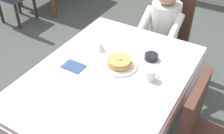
{
  "coord_description": "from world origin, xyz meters",
  "views": [
    {
      "loc": [
        0.84,
        -1.36,
        2.07
      ],
      "look_at": [
        0.01,
        0.04,
        0.79
      ],
      "focal_mm": 43.84,
      "sensor_mm": 36.0,
      "label": 1
    }
  ],
  "objects_px": {
    "chair_diner": "(167,32)",
    "syrup_pitcher": "(101,47)",
    "breakfast_stack": "(119,62)",
    "fork_left_of_plate": "(98,60)",
    "dining_table_main": "(108,83)",
    "plate_breakfast": "(119,66)",
    "diner_person": "(163,27)",
    "bowl_butter": "(151,57)",
    "chair_right_side": "(203,134)",
    "cup_coffee": "(150,75)",
    "spoon_near_edge": "(100,95)",
    "knife_right_of_plate": "(140,75)"
  },
  "relations": [
    {
      "from": "plate_breakfast",
      "to": "bowl_butter",
      "type": "relative_size",
      "value": 2.55
    },
    {
      "from": "diner_person",
      "to": "bowl_butter",
      "type": "relative_size",
      "value": 10.18
    },
    {
      "from": "dining_table_main",
      "to": "syrup_pitcher",
      "type": "height_order",
      "value": "syrup_pitcher"
    },
    {
      "from": "bowl_butter",
      "to": "syrup_pitcher",
      "type": "bearing_deg",
      "value": -165.57
    },
    {
      "from": "chair_diner",
      "to": "breakfast_stack",
      "type": "height_order",
      "value": "chair_diner"
    },
    {
      "from": "chair_right_side",
      "to": "syrup_pitcher",
      "type": "relative_size",
      "value": 11.62
    },
    {
      "from": "bowl_butter",
      "to": "cup_coffee",
      "type": "bearing_deg",
      "value": -67.44
    },
    {
      "from": "fork_left_of_plate",
      "to": "dining_table_main",
      "type": "bearing_deg",
      "value": -118.8
    },
    {
      "from": "chair_diner",
      "to": "chair_right_side",
      "type": "height_order",
      "value": "same"
    },
    {
      "from": "syrup_pitcher",
      "to": "spoon_near_edge",
      "type": "xyz_separation_m",
      "value": [
        0.28,
        -0.46,
        -0.04
      ]
    },
    {
      "from": "dining_table_main",
      "to": "diner_person",
      "type": "bearing_deg",
      "value": 87.53
    },
    {
      "from": "fork_left_of_plate",
      "to": "plate_breakfast",
      "type": "bearing_deg",
      "value": -79.01
    },
    {
      "from": "dining_table_main",
      "to": "knife_right_of_plate",
      "type": "height_order",
      "value": "knife_right_of_plate"
    },
    {
      "from": "chair_diner",
      "to": "knife_right_of_plate",
      "type": "xyz_separation_m",
      "value": [
        0.17,
        -1.06,
        0.21
      ]
    },
    {
      "from": "plate_breakfast",
      "to": "cup_coffee",
      "type": "height_order",
      "value": "cup_coffee"
    },
    {
      "from": "dining_table_main",
      "to": "knife_right_of_plate",
      "type": "distance_m",
      "value": 0.26
    },
    {
      "from": "bowl_butter",
      "to": "spoon_near_edge",
      "type": "height_order",
      "value": "bowl_butter"
    },
    {
      "from": "chair_right_side",
      "to": "cup_coffee",
      "type": "xyz_separation_m",
      "value": [
        -0.47,
        0.11,
        0.25
      ]
    },
    {
      "from": "chair_right_side",
      "to": "bowl_butter",
      "type": "relative_size",
      "value": 8.45
    },
    {
      "from": "plate_breakfast",
      "to": "cup_coffee",
      "type": "distance_m",
      "value": 0.28
    },
    {
      "from": "breakfast_stack",
      "to": "syrup_pitcher",
      "type": "bearing_deg",
      "value": 155.66
    },
    {
      "from": "diner_person",
      "to": "bowl_butter",
      "type": "height_order",
      "value": "diner_person"
    },
    {
      "from": "breakfast_stack",
      "to": "syrup_pitcher",
      "type": "relative_size",
      "value": 2.45
    },
    {
      "from": "diner_person",
      "to": "syrup_pitcher",
      "type": "xyz_separation_m",
      "value": [
        -0.26,
        -0.77,
        0.11
      ]
    },
    {
      "from": "plate_breakfast",
      "to": "knife_right_of_plate",
      "type": "distance_m",
      "value": 0.19
    },
    {
      "from": "knife_right_of_plate",
      "to": "spoon_near_edge",
      "type": "relative_size",
      "value": 1.33
    },
    {
      "from": "bowl_butter",
      "to": "fork_left_of_plate",
      "type": "bearing_deg",
      "value": -146.87
    },
    {
      "from": "fork_left_of_plate",
      "to": "spoon_near_edge",
      "type": "xyz_separation_m",
      "value": [
        0.23,
        -0.33,
        0.0
      ]
    },
    {
      "from": "cup_coffee",
      "to": "syrup_pitcher",
      "type": "bearing_deg",
      "value": 166.01
    },
    {
      "from": "diner_person",
      "to": "spoon_near_edge",
      "type": "distance_m",
      "value": 1.24
    },
    {
      "from": "dining_table_main",
      "to": "diner_person",
      "type": "height_order",
      "value": "diner_person"
    },
    {
      "from": "diner_person",
      "to": "cup_coffee",
      "type": "xyz_separation_m",
      "value": [
        0.26,
        -0.9,
        0.11
      ]
    },
    {
      "from": "cup_coffee",
      "to": "syrup_pitcher",
      "type": "height_order",
      "value": "cup_coffee"
    },
    {
      "from": "breakfast_stack",
      "to": "fork_left_of_plate",
      "type": "distance_m",
      "value": 0.19
    },
    {
      "from": "dining_table_main",
      "to": "bowl_butter",
      "type": "distance_m",
      "value": 0.42
    },
    {
      "from": "cup_coffee",
      "to": "bowl_butter",
      "type": "relative_size",
      "value": 1.03
    },
    {
      "from": "dining_table_main",
      "to": "plate_breakfast",
      "type": "xyz_separation_m",
      "value": [
        0.03,
        0.13,
        0.1
      ]
    },
    {
      "from": "knife_right_of_plate",
      "to": "spoon_near_edge",
      "type": "xyz_separation_m",
      "value": [
        -0.15,
        -0.33,
        0.0
      ]
    },
    {
      "from": "diner_person",
      "to": "plate_breakfast",
      "type": "distance_m",
      "value": 0.89
    },
    {
      "from": "chair_diner",
      "to": "syrup_pitcher",
      "type": "bearing_deg",
      "value": 74.29
    },
    {
      "from": "breakfast_stack",
      "to": "chair_diner",
      "type": "bearing_deg",
      "value": 89.0
    },
    {
      "from": "chair_diner",
      "to": "syrup_pitcher",
      "type": "height_order",
      "value": "chair_diner"
    },
    {
      "from": "breakfast_stack",
      "to": "cup_coffee",
      "type": "xyz_separation_m",
      "value": [
        0.27,
        -0.02,
        -0.0
      ]
    },
    {
      "from": "chair_diner",
      "to": "fork_left_of_plate",
      "type": "height_order",
      "value": "chair_diner"
    },
    {
      "from": "breakfast_stack",
      "to": "chair_right_side",
      "type": "bearing_deg",
      "value": -9.87
    },
    {
      "from": "chair_diner",
      "to": "fork_left_of_plate",
      "type": "relative_size",
      "value": 5.17
    },
    {
      "from": "bowl_butter",
      "to": "syrup_pitcher",
      "type": "relative_size",
      "value": 1.37
    },
    {
      "from": "chair_right_side",
      "to": "knife_right_of_plate",
      "type": "distance_m",
      "value": 0.6
    },
    {
      "from": "dining_table_main",
      "to": "cup_coffee",
      "type": "distance_m",
      "value": 0.35
    },
    {
      "from": "syrup_pitcher",
      "to": "chair_right_side",
      "type": "bearing_deg",
      "value": -13.64
    }
  ]
}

